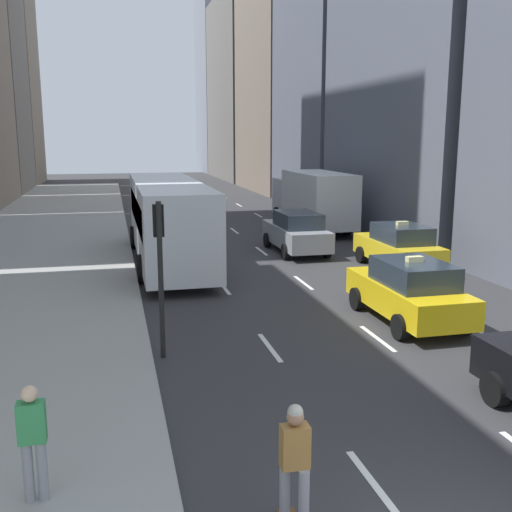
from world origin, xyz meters
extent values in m
cube|color=#9E9E99|center=(-7.00, 27.00, 0.07)|extent=(8.00, 66.00, 0.15)
cube|color=white|center=(-0.20, 2.00, 0.01)|extent=(0.12, 2.00, 0.01)
cube|color=white|center=(-0.20, 8.00, 0.01)|extent=(0.12, 2.00, 0.01)
cube|color=white|center=(-0.20, 14.00, 0.01)|extent=(0.12, 2.00, 0.01)
cube|color=white|center=(-0.20, 20.00, 0.01)|extent=(0.12, 2.00, 0.01)
cube|color=white|center=(-0.20, 26.00, 0.01)|extent=(0.12, 2.00, 0.01)
cube|color=white|center=(-0.20, 32.00, 0.01)|extent=(0.12, 2.00, 0.01)
cube|color=white|center=(-0.20, 38.00, 0.01)|extent=(0.12, 2.00, 0.01)
cube|color=white|center=(-0.20, 44.00, 0.01)|extent=(0.12, 2.00, 0.01)
cube|color=white|center=(-0.20, 50.00, 0.01)|extent=(0.12, 2.00, 0.01)
cube|color=white|center=(2.60, 8.00, 0.01)|extent=(0.12, 2.00, 0.01)
cube|color=white|center=(2.60, 14.00, 0.01)|extent=(0.12, 2.00, 0.01)
cube|color=white|center=(2.60, 20.00, 0.01)|extent=(0.12, 2.00, 0.01)
cube|color=white|center=(2.60, 26.00, 0.01)|extent=(0.12, 2.00, 0.01)
cube|color=white|center=(2.60, 32.00, 0.01)|extent=(0.12, 2.00, 0.01)
cube|color=white|center=(2.60, 38.00, 0.01)|extent=(0.12, 2.00, 0.01)
cube|color=white|center=(2.60, 44.00, 0.01)|extent=(0.12, 2.00, 0.01)
cube|color=white|center=(2.60, 50.00, 0.01)|extent=(0.12, 2.00, 0.01)
cube|color=white|center=(5.40, 8.00, 0.01)|extent=(0.12, 2.00, 0.01)
cube|color=white|center=(5.40, 14.00, 0.01)|extent=(0.12, 2.00, 0.01)
cube|color=white|center=(5.40, 20.00, 0.01)|extent=(0.12, 2.00, 0.01)
cube|color=white|center=(5.40, 26.00, 0.01)|extent=(0.12, 2.00, 0.01)
cube|color=white|center=(5.40, 32.00, 0.01)|extent=(0.12, 2.00, 0.01)
cube|color=white|center=(5.40, 38.00, 0.01)|extent=(0.12, 2.00, 0.01)
cube|color=white|center=(5.40, 44.00, 0.01)|extent=(0.12, 2.00, 0.01)
cube|color=white|center=(5.40, 50.00, 0.01)|extent=(0.12, 2.00, 0.01)
cube|color=gray|center=(-14.00, 63.74, 10.53)|extent=(6.00, 10.17, 21.07)
cube|color=slate|center=(12.00, 23.01, 7.53)|extent=(6.00, 13.68, 15.06)
cube|color=slate|center=(12.00, 36.32, 10.21)|extent=(6.00, 11.54, 20.42)
cube|color=gray|center=(12.00, 49.68, 12.27)|extent=(6.00, 14.23, 24.55)
cube|color=slate|center=(12.00, 66.40, 10.51)|extent=(6.00, 17.26, 21.03)
cube|color=gray|center=(12.00, 80.70, 17.19)|extent=(6.00, 10.73, 34.38)
cube|color=yellow|center=(6.80, 15.33, 0.71)|extent=(1.80, 4.40, 0.76)
cube|color=#28333D|center=(6.80, 15.07, 1.41)|extent=(1.58, 2.29, 0.64)
cube|color=#F2E599|center=(6.80, 15.07, 1.80)|extent=(0.44, 0.20, 0.14)
cylinder|color=black|center=(5.90, 16.69, 0.33)|extent=(0.22, 0.66, 0.66)
cylinder|color=black|center=(7.70, 16.69, 0.33)|extent=(0.22, 0.66, 0.66)
cylinder|color=black|center=(5.90, 13.97, 0.33)|extent=(0.22, 0.66, 0.66)
cylinder|color=black|center=(7.70, 13.97, 0.33)|extent=(0.22, 0.66, 0.66)
cube|color=yellow|center=(4.00, 9.15, 0.71)|extent=(1.80, 4.40, 0.76)
cube|color=#28333D|center=(4.00, 8.89, 1.41)|extent=(1.58, 2.29, 0.64)
cube|color=#F2E599|center=(4.00, 8.89, 1.80)|extent=(0.44, 0.20, 0.14)
cylinder|color=black|center=(3.10, 10.52, 0.33)|extent=(0.22, 0.66, 0.66)
cylinder|color=black|center=(4.90, 10.52, 0.33)|extent=(0.22, 0.66, 0.66)
cylinder|color=black|center=(3.10, 7.79, 0.33)|extent=(0.22, 0.66, 0.66)
cylinder|color=black|center=(4.90, 7.79, 0.33)|extent=(0.22, 0.66, 0.66)
cube|color=#9EA0A5|center=(4.00, 19.41, 0.75)|extent=(1.80, 4.79, 0.84)
cube|color=#28333D|center=(4.00, 19.13, 1.49)|extent=(1.58, 2.49, 0.64)
cylinder|color=black|center=(3.10, 20.90, 0.33)|extent=(0.22, 0.66, 0.66)
cylinder|color=black|center=(4.90, 20.90, 0.33)|extent=(0.22, 0.66, 0.66)
cylinder|color=black|center=(3.10, 17.93, 0.33)|extent=(0.22, 0.66, 0.66)
cylinder|color=black|center=(4.90, 17.93, 0.33)|extent=(0.22, 0.66, 0.66)
cylinder|color=black|center=(3.10, 3.96, 0.33)|extent=(0.22, 0.66, 0.66)
cube|color=silver|center=(-1.60, 18.53, 1.80)|extent=(2.50, 11.60, 2.90)
cube|color=#28333D|center=(-1.60, 24.28, 2.15)|extent=(2.30, 0.12, 1.40)
cube|color=#28333D|center=(-2.81, 18.53, 2.15)|extent=(0.08, 9.86, 1.10)
cube|color=yellow|center=(-1.60, 24.28, 3.05)|extent=(1.50, 0.10, 0.36)
cylinder|color=black|center=(-2.85, 22.12, 0.50)|extent=(0.30, 1.00, 1.00)
cylinder|color=black|center=(-0.35, 22.12, 0.50)|extent=(0.30, 1.00, 1.00)
cylinder|color=black|center=(-2.85, 15.34, 0.50)|extent=(0.30, 1.00, 1.00)
cylinder|color=black|center=(-0.35, 15.34, 0.50)|extent=(0.30, 1.00, 1.00)
cube|color=silver|center=(6.80, 28.69, 1.50)|extent=(2.10, 2.40, 2.10)
cube|color=#28333D|center=(6.80, 29.84, 1.80)|extent=(1.90, 0.10, 0.90)
cube|color=white|center=(6.80, 24.49, 1.80)|extent=(2.30, 6.00, 2.70)
cylinder|color=black|center=(5.75, 28.69, 0.45)|extent=(0.28, 0.90, 0.90)
cylinder|color=black|center=(7.85, 28.69, 0.45)|extent=(0.28, 0.90, 0.90)
cylinder|color=black|center=(5.65, 23.29, 0.45)|extent=(0.28, 0.90, 0.90)
cylinder|color=black|center=(7.95, 23.29, 0.45)|extent=(0.28, 0.90, 0.90)
cylinder|color=gray|center=(-1.74, 1.46, 0.48)|extent=(0.14, 0.14, 0.84)
cylinder|color=gray|center=(-1.56, 1.22, 0.48)|extent=(0.14, 0.14, 0.84)
cube|color=olive|center=(-1.65, 1.34, 1.19)|extent=(0.36, 0.22, 0.56)
sphere|color=#9E7051|center=(-1.65, 1.34, 1.58)|extent=(0.22, 0.22, 0.22)
sphere|color=#B2AD9E|center=(-1.65, 1.34, 1.65)|extent=(0.20, 0.20, 0.20)
cylinder|color=gray|center=(-4.99, 2.57, 0.58)|extent=(0.14, 0.14, 0.86)
cylinder|color=gray|center=(-4.81, 2.57, 0.58)|extent=(0.14, 0.14, 0.86)
cube|color=#338C4C|center=(-4.90, 2.57, 1.29)|extent=(0.36, 0.22, 0.56)
sphere|color=beige|center=(-4.90, 2.57, 1.69)|extent=(0.22, 0.22, 0.22)
cylinder|color=black|center=(-2.75, 7.95, 1.80)|extent=(0.12, 0.12, 3.60)
cube|color=black|center=(-2.75, 8.13, 3.15)|extent=(0.24, 0.20, 0.72)
sphere|color=red|center=(-2.75, 8.24, 3.38)|extent=(0.14, 0.14, 0.14)
sphere|color=#4C3F14|center=(-2.75, 8.24, 3.15)|extent=(0.14, 0.14, 0.14)
sphere|color=#198C2D|center=(-2.75, 8.24, 2.92)|extent=(0.14, 0.14, 0.14)
camera|label=1|loc=(-3.73, -5.22, 4.99)|focal=42.00mm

